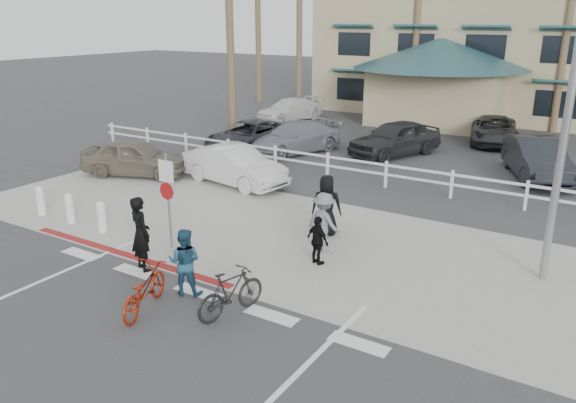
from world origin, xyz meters
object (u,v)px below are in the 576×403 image
Objects in this scene: car_white_sedan at (235,166)px; car_red_compact at (136,157)px; bike_black at (231,293)px; sign_post at (168,197)px; bike_red at (144,290)px.

car_white_sedan is 4.15m from car_red_compact.
bike_black is 9.66m from car_white_sedan.
sign_post is 6.22m from car_white_sedan.
bike_black is (1.67, 0.82, 0.03)m from bike_red.
bike_black is at bearing -145.02° from car_red_compact.
sign_post is at bearing -149.75° from car_white_sedan.
car_red_compact is (-6.24, 4.70, -0.73)m from sign_post.
car_red_compact is at bearing 113.78° from car_white_sedan.
car_red_compact reaches higher than car_white_sedan.
sign_post reaches higher than bike_red.
sign_post is at bearing -75.07° from bike_red.
bike_red is (1.87, -2.81, -0.97)m from sign_post.
bike_black is at bearing -29.19° from sign_post.
sign_post is at bearing -14.61° from bike_black.
sign_post is 3.51m from bike_red.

